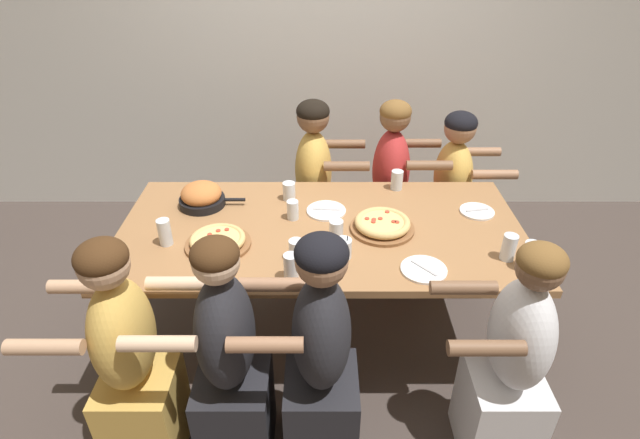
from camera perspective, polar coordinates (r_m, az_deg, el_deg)
ground_plane at (r=3.10m, az=-0.00°, el=-12.87°), size 18.00×18.00×0.00m
restaurant_back_panel at (r=3.88m, az=-0.07°, el=23.26°), size 10.00×0.06×3.20m
dining_table at (r=2.66m, az=-0.00°, el=-2.25°), size 2.11×1.03×0.76m
pizza_board_main at (r=2.60m, az=7.01°, el=-0.56°), size 0.33×0.33×0.06m
pizza_board_second at (r=2.52m, az=-11.72°, el=-2.46°), size 0.33×0.33×0.05m
skillet_bowl at (r=2.87m, az=-13.50°, el=2.60°), size 0.37×0.26×0.14m
empty_plate_a at (r=2.36m, az=11.65°, el=-5.60°), size 0.21×0.21×0.02m
empty_plate_b at (r=2.88m, az=17.37°, el=0.91°), size 0.19×0.19×0.02m
empty_plate_c at (r=2.75m, az=0.58°, el=1.01°), size 0.22×0.22×0.02m
cocktail_glass_blue at (r=2.38m, az=2.53°, el=-3.41°), size 0.08×0.08×0.12m
drinking_glass_a at (r=2.86m, az=-3.69°, el=3.24°), size 0.07×0.07×0.10m
drinking_glass_b at (r=2.51m, az=1.73°, el=-1.32°), size 0.07×0.07×0.10m
drinking_glass_c at (r=2.36m, az=-2.87°, el=-3.65°), size 0.07×0.07×0.11m
drinking_glass_d at (r=2.67m, az=-3.26°, el=0.99°), size 0.06×0.06×0.11m
drinking_glass_e at (r=3.00m, az=8.63°, el=4.35°), size 0.07×0.07×0.12m
drinking_glass_f at (r=2.58m, az=-17.43°, el=-1.56°), size 0.07×0.07×0.14m
drinking_glass_g at (r=2.24m, az=-3.44°, el=-5.61°), size 0.07×0.07×0.13m
drinking_glass_h at (r=2.52m, az=20.63°, el=-3.08°), size 0.07×0.07×0.13m
drinking_glass_i at (r=2.48m, az=22.73°, el=-4.01°), size 0.07×0.07×0.14m
drinking_glass_j at (r=2.29m, az=-11.43°, el=-5.29°), size 0.07×0.07×0.14m
diner_near_midleft at (r=2.23m, az=-10.46°, el=-16.19°), size 0.51×0.40×1.18m
diner_near_left at (r=2.34m, az=-20.88°, el=-15.40°), size 0.51×0.40×1.18m
diner_far_midright at (r=3.39m, az=7.79°, el=2.87°), size 0.51×0.40×1.20m
diner_far_center at (r=3.35m, az=-0.81°, el=2.98°), size 0.51×0.40×1.21m
diner_near_right at (r=2.35m, az=20.78°, el=-15.57°), size 0.51×0.40×1.16m
diner_far_right at (r=3.48m, az=14.48°, el=2.37°), size 0.51×0.40×1.13m
diner_near_center at (r=2.19m, az=-0.03°, el=-16.14°), size 0.51×0.40×1.20m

